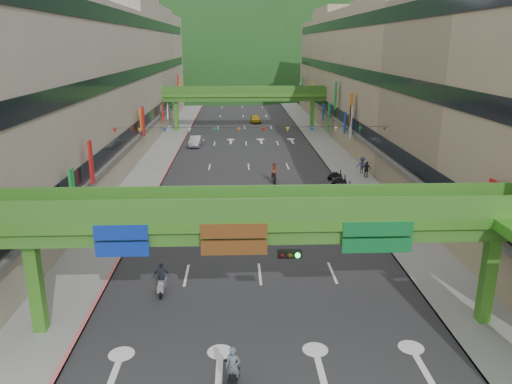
{
  "coord_description": "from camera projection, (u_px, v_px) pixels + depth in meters",
  "views": [
    {
      "loc": [
        -1.33,
        -15.91,
        13.61
      ],
      "look_at": [
        0.0,
        18.0,
        3.5
      ],
      "focal_mm": 35.0,
      "sensor_mm": 36.0,
      "label": 1
    }
  ],
  "objects": [
    {
      "name": "sidewalk_right",
      "position": [
        328.0,
        148.0,
        67.45
      ],
      "size": [
        4.0,
        140.0,
        0.15
      ],
      "primitive_type": "cube",
      "color": "gray",
      "rests_on": "ground"
    },
    {
      "name": "hill_right",
      "position": [
        304.0,
        80.0,
        192.49
      ],
      "size": [
        208.0,
        176.0,
        128.0
      ],
      "primitive_type": "ellipsoid",
      "color": "#1C4419",
      "rests_on": "ground"
    },
    {
      "name": "overpass_far",
      "position": [
        245.0,
        97.0,
        79.88
      ],
      "size": [
        28.0,
        2.2,
        7.1
      ],
      "color": "#4C9E2D",
      "rests_on": "ground"
    },
    {
      "name": "pedestrian_dark",
      "position": [
        366.0,
        171.0,
        52.21
      ],
      "size": [
        0.99,
        0.43,
        1.68
      ],
      "primitive_type": "imported",
      "rotation": [
        0.0,
        0.0,
        0.02
      ],
      "color": "black",
      "rests_on": "ground"
    },
    {
      "name": "curb_right",
      "position": [
        314.0,
        148.0,
        67.37
      ],
      "size": [
        0.2,
        140.0,
        0.18
      ],
      "primitive_type": "cube",
      "color": "gray",
      "rests_on": "ground"
    },
    {
      "name": "car_silver",
      "position": [
        196.0,
        141.0,
        68.77
      ],
      "size": [
        1.84,
        4.42,
        1.42
      ],
      "primitive_type": "imported",
      "rotation": [
        0.0,
        0.0,
        -0.08
      ],
      "color": "#AAAAB3",
      "rests_on": "ground"
    },
    {
      "name": "sidewalk_left",
      "position": [
        165.0,
        149.0,
        66.62
      ],
      "size": [
        4.0,
        140.0,
        0.15
      ],
      "primitive_type": "cube",
      "color": "gray",
      "rests_on": "ground"
    },
    {
      "name": "pedestrian_blue",
      "position": [
        362.0,
        166.0,
        53.91
      ],
      "size": [
        0.95,
        0.77,
        1.77
      ],
      "primitive_type": "imported",
      "rotation": [
        0.0,
        0.0,
        2.81
      ],
      "color": "navy",
      "rests_on": "ground"
    },
    {
      "name": "pedestrian_red",
      "position": [
        396.0,
        228.0,
        35.87
      ],
      "size": [
        0.93,
        0.75,
        1.82
      ],
      "primitive_type": "imported",
      "rotation": [
        0.0,
        0.0,
        -0.07
      ],
      "color": "#A8380B",
      "rests_on": "ground"
    },
    {
      "name": "car_yellow",
      "position": [
        255.0,
        119.0,
        89.39
      ],
      "size": [
        1.77,
        4.28,
        1.45
      ],
      "primitive_type": "imported",
      "rotation": [
        0.0,
        0.0,
        0.01
      ],
      "color": "gold",
      "rests_on": "ground"
    },
    {
      "name": "parked_scooter_row",
      "position": [
        344.0,
        187.0,
        47.3
      ],
      "size": [
        1.6,
        9.35,
        1.08
      ],
      "color": "black",
      "rests_on": "ground"
    },
    {
      "name": "bunting_string",
      "position": [
        251.0,
        130.0,
        46.2
      ],
      "size": [
        26.0,
        0.36,
        0.47
      ],
      "color": "black",
      "rests_on": "ground"
    },
    {
      "name": "scooter_rider_mid",
      "position": [
        274.0,
        172.0,
        50.37
      ],
      "size": [
        0.91,
        1.6,
        2.19
      ],
      "color": "black",
      "rests_on": "ground"
    },
    {
      "name": "scooter_rider_left",
      "position": [
        161.0,
        279.0,
        27.97
      ],
      "size": [
        0.92,
        1.6,
        1.91
      ],
      "color": "gray",
      "rests_on": "ground"
    },
    {
      "name": "building_row_left",
      "position": [
        98.0,
        78.0,
        63.65
      ],
      "size": [
        12.8,
        95.0,
        19.0
      ],
      "color": "#9E937F",
      "rests_on": "ground"
    },
    {
      "name": "scooter_rider_far",
      "position": [
        199.0,
        217.0,
        37.85
      ],
      "size": [
        0.87,
        1.6,
        2.0
      ],
      "color": "#890003",
      "rests_on": "ground"
    },
    {
      "name": "scooter_rider_near",
      "position": [
        233.0,
        372.0,
        20.07
      ],
      "size": [
        0.7,
        1.59,
        2.02
      ],
      "color": "black",
      "rests_on": "ground"
    },
    {
      "name": "overpass_near",
      "position": [
        287.0,
        235.0,
        22.88
      ],
      "size": [
        28.0,
        12.27,
        7.1
      ],
      "color": "#4C9E2D",
      "rests_on": "ground"
    },
    {
      "name": "road_slab",
      "position": [
        247.0,
        149.0,
        67.05
      ],
      "size": [
        18.0,
        140.0,
        0.02
      ],
      "primitive_type": "cube",
      "color": "#28282B",
      "rests_on": "ground"
    },
    {
      "name": "curb_left",
      "position": [
        179.0,
        149.0,
        66.69
      ],
      "size": [
        0.2,
        140.0,
        0.18
      ],
      "primitive_type": "cube",
      "color": "#CC5959",
      "rests_on": "ground"
    },
    {
      "name": "building_row_right",
      "position": [
        391.0,
        77.0,
        65.06
      ],
      "size": [
        12.8,
        95.0,
        19.0
      ],
      "color": "gray",
      "rests_on": "ground"
    },
    {
      "name": "hill_left",
      "position": [
        197.0,
        85.0,
        171.84
      ],
      "size": [
        168.0,
        140.0,
        112.0
      ],
      "primitive_type": "ellipsoid",
      "color": "#1C4419",
      "rests_on": "ground"
    }
  ]
}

